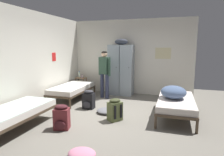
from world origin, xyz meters
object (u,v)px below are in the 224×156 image
object	(u,v)px
lotion_bottle	(82,76)
backpack_maroon	(62,118)
bed_right	(176,102)
water_bottle	(79,75)
shelf_unit	(81,83)
clothes_pile_grey	(107,111)
bed_left_front	(14,113)
bed_left_rear	(72,89)
bedding_heap	(173,92)
backpack_olive	(115,110)
locker_bank	(121,69)
backpack_black	(89,100)
clothes_pile_pink	(82,154)
person_traveler	(104,70)

from	to	relation	value
lotion_bottle	backpack_maroon	bearing A→B (deg)	-71.04
bed_right	water_bottle	size ratio (longest dim) A/B	7.69
shelf_unit	clothes_pile_grey	xyz separation A→B (m)	(1.82, -2.09, -0.29)
shelf_unit	backpack_maroon	size ratio (longest dim) A/B	1.04
backpack_maroon	shelf_unit	bearing A→B (deg)	109.81
bed_left_front	bed_left_rear	world-z (taller)	same
bed_right	water_bottle	bearing A→B (deg)	153.28
bed_left_front	water_bottle	size ratio (longest dim) A/B	7.69
bedding_heap	shelf_unit	bearing A→B (deg)	152.32
bed_left_front	water_bottle	bearing A→B (deg)	95.05
bedding_heap	backpack_olive	size ratio (longest dim) A/B	1.27
bed_left_rear	locker_bank	bearing A→B (deg)	41.10
bedding_heap	backpack_black	xyz separation A→B (m)	(-2.34, -0.04, -0.39)
bed_left_rear	lotion_bottle	xyz separation A→B (m)	(-0.18, 1.11, 0.25)
bed_left_rear	bedding_heap	xyz separation A→B (m)	(3.27, -0.70, 0.27)
bed_left_rear	bed_right	world-z (taller)	same
bed_left_front	bed_right	distance (m)	3.84
bed_left_front	bedding_heap	bearing A→B (deg)	29.71
clothes_pile_pink	backpack_maroon	bearing A→B (deg)	136.16
locker_bank	bedding_heap	world-z (taller)	locker_bank
backpack_maroon	clothes_pile_grey	size ratio (longest dim) A/B	0.97
bedding_heap	lotion_bottle	bearing A→B (deg)	152.36
shelf_unit	person_traveler	distance (m)	1.51
bed_right	bed_left_rear	bearing A→B (deg)	168.53
clothes_pile_pink	clothes_pile_grey	bearing A→B (deg)	98.29
water_bottle	backpack_maroon	bearing A→B (deg)	-69.12
person_traveler	backpack_maroon	xyz separation A→B (m)	(0.00, -2.77, -0.73)
bedding_heap	person_traveler	bearing A→B (deg)	152.01
backpack_black	person_traveler	bearing A→B (deg)	88.23
bed_left_rear	water_bottle	bearing A→B (deg)	105.75
backpack_maroon	backpack_black	distance (m)	1.50
bed_left_rear	bed_left_front	bearing A→B (deg)	-90.00
bed_left_front	bed_left_rear	size ratio (longest dim) A/B	1.00
backpack_black	clothes_pile_grey	bearing A→B (deg)	-17.35
water_bottle	backpack_maroon	world-z (taller)	water_bottle
lotion_bottle	backpack_black	bearing A→B (deg)	-59.02
bed_right	lotion_bottle	bearing A→B (deg)	153.08
bed_right	lotion_bottle	size ratio (longest dim) A/B	13.28
shelf_unit	lotion_bottle	bearing A→B (deg)	-29.74
bed_right	backpack_olive	distance (m)	1.60
bed_left_rear	clothes_pile_grey	world-z (taller)	bed_left_rear
locker_bank	clothes_pile_pink	bearing A→B (deg)	-83.32
backpack_maroon	water_bottle	bearing A→B (deg)	110.88
lotion_bottle	backpack_black	distance (m)	2.19
bed_left_front	shelf_unit	bearing A→B (deg)	93.85
backpack_maroon	backpack_olive	world-z (taller)	same
bed_left_front	bedding_heap	xyz separation A→B (m)	(3.27, 1.87, 0.27)
water_bottle	clothes_pile_pink	distance (m)	4.87
backpack_maroon	clothes_pile_grey	xyz separation A→B (m)	(0.60, 1.30, -0.20)
backpack_olive	bed_left_rear	bearing A→B (deg)	144.08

